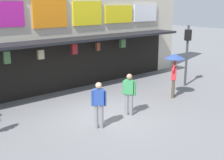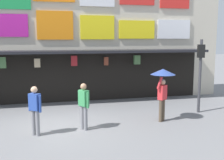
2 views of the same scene
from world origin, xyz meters
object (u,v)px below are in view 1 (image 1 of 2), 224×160
traffic_light_far (187,46)px  pedestrian_with_umbrella (174,63)px  pedestrian_in_purple (129,92)px  pedestrian_in_white (99,103)px

traffic_light_far → pedestrian_with_umbrella: 2.35m
pedestrian_in_purple → pedestrian_in_white: size_ratio=1.00×
pedestrian_in_purple → pedestrian_in_white: (-1.66, -0.23, 0.00)m
traffic_light_far → pedestrian_in_purple: (-5.24, -1.22, -1.19)m
traffic_light_far → pedestrian_in_purple: 5.51m
pedestrian_with_umbrella → traffic_light_far: bearing=22.9°
pedestrian_in_purple → traffic_light_far: bearing=13.1°
pedestrian_with_umbrella → pedestrian_in_white: (-4.78, -0.55, -0.69)m
pedestrian_in_purple → pedestrian_in_white: same height
pedestrian_in_white → traffic_light_far: bearing=11.9°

